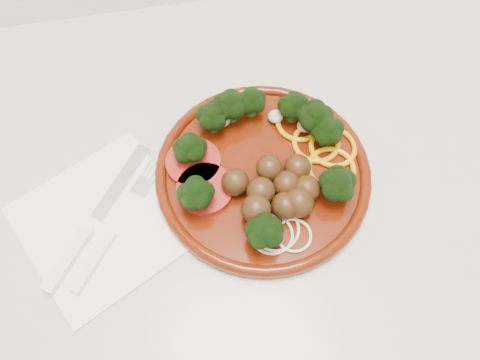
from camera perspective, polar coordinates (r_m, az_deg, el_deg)
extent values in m
cube|color=beige|center=(1.01, -5.46, -12.59)|extent=(2.40, 0.60, 0.87)
cube|color=beige|center=(0.59, -9.15, -0.76)|extent=(2.40, 0.60, 0.03)
cylinder|color=#471205|center=(0.57, 2.79, 0.72)|extent=(0.26, 0.26, 0.01)
torus|color=#471205|center=(0.56, 2.82, 1.02)|extent=(0.26, 0.26, 0.01)
sphere|color=#402510|center=(0.53, -0.60, -0.22)|extent=(0.03, 0.03, 0.03)
sphere|color=#402510|center=(0.54, 8.14, -1.01)|extent=(0.03, 0.03, 0.03)
sphere|color=#402510|center=(0.54, 5.65, -0.44)|extent=(0.03, 0.03, 0.03)
sphere|color=#402510|center=(0.54, 3.53, 1.26)|extent=(0.03, 0.03, 0.03)
sphere|color=#402510|center=(0.52, 1.95, -3.82)|extent=(0.03, 0.03, 0.03)
sphere|color=#402510|center=(0.53, 2.53, -1.35)|extent=(0.03, 0.03, 0.03)
sphere|color=#402510|center=(0.52, 5.52, -3.10)|extent=(0.03, 0.03, 0.03)
sphere|color=#402510|center=(0.55, 7.00, 1.55)|extent=(0.03, 0.03, 0.03)
sphere|color=#402510|center=(0.53, 7.16, -2.73)|extent=(0.03, 0.03, 0.03)
torus|color=#CD8B07|center=(0.59, 9.25, 4.52)|extent=(0.06, 0.06, 0.01)
torus|color=#CD8B07|center=(0.57, 11.05, 1.43)|extent=(0.06, 0.06, 0.01)
torus|color=#CD8B07|center=(0.60, 7.19, 7.02)|extent=(0.06, 0.06, 0.01)
torus|color=#CD8B07|center=(0.59, 11.26, 3.96)|extent=(0.06, 0.06, 0.01)
cylinder|color=#720A07|center=(0.56, -5.72, 2.18)|extent=(0.07, 0.07, 0.01)
cylinder|color=#720A07|center=(0.55, -4.29, -1.10)|extent=(0.07, 0.07, 0.01)
torus|color=beige|center=(0.52, 3.90, -6.61)|extent=(0.05, 0.05, 0.00)
torus|color=beige|center=(0.53, 6.56, -6.68)|extent=(0.04, 0.04, 0.00)
torus|color=beige|center=(0.53, 4.27, -5.87)|extent=(0.06, 0.06, 0.00)
ellipsoid|color=#C6B793|center=(0.60, 4.34, 7.67)|extent=(0.02, 0.02, 0.01)
ellipsoid|color=#C6B793|center=(0.59, -2.15, 7.24)|extent=(0.02, 0.02, 0.01)
ellipsoid|color=#C6B793|center=(0.59, 7.88, 6.55)|extent=(0.02, 0.02, 0.01)
cube|color=white|center=(0.56, -16.10, -4.92)|extent=(0.24, 0.24, 0.00)
cube|color=silver|center=(0.58, -14.25, -0.19)|extent=(0.08, 0.10, 0.00)
cube|color=white|center=(0.55, -20.21, -9.02)|extent=(0.06, 0.07, 0.01)
cube|color=white|center=(0.54, -17.45, -9.45)|extent=(0.05, 0.07, 0.01)
cube|color=silver|center=(0.57, -11.81, -0.81)|extent=(0.03, 0.03, 0.00)
cube|color=silver|center=(0.57, -9.91, 0.72)|extent=(0.02, 0.02, 0.00)
cube|color=silver|center=(0.58, -10.39, 0.93)|extent=(0.02, 0.02, 0.00)
cube|color=silver|center=(0.58, -10.87, 1.14)|extent=(0.02, 0.02, 0.00)
cube|color=silver|center=(0.58, -11.34, 1.34)|extent=(0.02, 0.02, 0.00)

